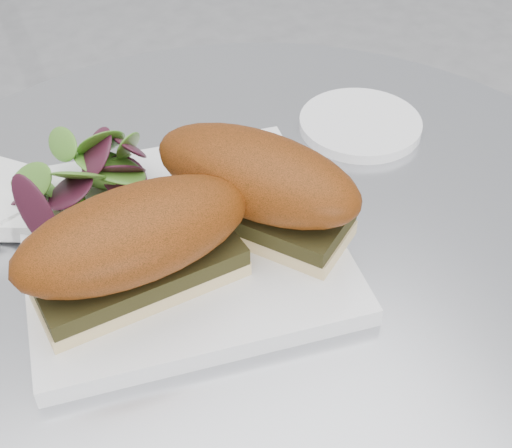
{
  "coord_description": "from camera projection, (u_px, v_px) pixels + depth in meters",
  "views": [
    {
      "loc": [
        -0.19,
        -0.36,
        1.13
      ],
      "look_at": [
        -0.01,
        -0.01,
        0.77
      ],
      "focal_mm": 50.0,
      "sensor_mm": 36.0,
      "label": 1
    }
  ],
  "objects": [
    {
      "name": "salad",
      "position": [
        83.0,
        177.0,
        0.58
      ],
      "size": [
        0.12,
        0.12,
        0.05
      ],
      "primitive_type": null,
      "color": "#669B33",
      "rests_on": "plate"
    },
    {
      "name": "table",
      "position": [
        260.0,
        420.0,
        0.73
      ],
      "size": [
        0.7,
        0.7,
        0.73
      ],
      "color": "silver",
      "rests_on": "ground"
    },
    {
      "name": "sandwich_right",
      "position": [
        256.0,
        183.0,
        0.54
      ],
      "size": [
        0.16,
        0.18,
        0.08
      ],
      "rotation": [
        0.0,
        0.0,
        -0.99
      ],
      "color": "beige",
      "rests_on": "plate"
    },
    {
      "name": "napkin",
      "position": [
        3.0,
        214.0,
        0.59
      ],
      "size": [
        0.12,
        0.12,
        0.02
      ],
      "primitive_type": null,
      "rotation": [
        0.0,
        0.0,
        -0.15
      ],
      "color": "white",
      "rests_on": "table"
    },
    {
      "name": "plate",
      "position": [
        180.0,
        241.0,
        0.57
      ],
      "size": [
        0.28,
        0.28,
        0.02
      ],
      "primitive_type": "cube",
      "rotation": [
        0.0,
        0.0,
        -0.18
      ],
      "color": "white",
      "rests_on": "table"
    },
    {
      "name": "saucer",
      "position": [
        360.0,
        124.0,
        0.7
      ],
      "size": [
        0.12,
        0.12,
        0.01
      ],
      "primitive_type": "cylinder",
      "color": "white",
      "rests_on": "table"
    },
    {
      "name": "sandwich_left",
      "position": [
        135.0,
        243.0,
        0.49
      ],
      "size": [
        0.18,
        0.09,
        0.08
      ],
      "rotation": [
        0.0,
        0.0,
        0.04
      ],
      "color": "beige",
      "rests_on": "plate"
    }
  ]
}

